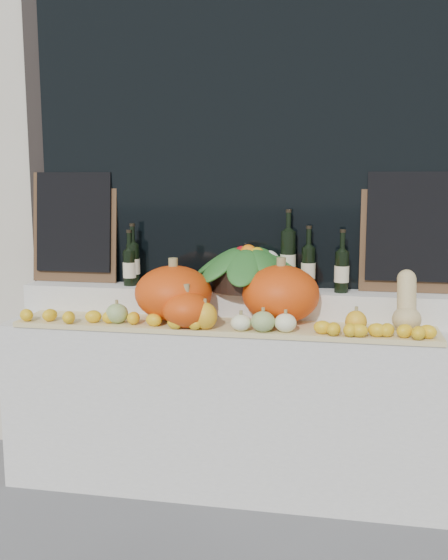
# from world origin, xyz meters

# --- Properties ---
(storefront_facade) EXTENTS (7.00, 0.94, 4.50)m
(storefront_facade) POSITION_xyz_m (0.00, 2.25, 2.25)
(storefront_facade) COLOR beige
(storefront_facade) RESTS_ON ground
(display_sill) EXTENTS (2.30, 0.55, 0.88)m
(display_sill) POSITION_xyz_m (0.00, 1.52, 0.44)
(display_sill) COLOR silver
(display_sill) RESTS_ON ground
(rear_tier) EXTENTS (2.30, 0.25, 0.16)m
(rear_tier) POSITION_xyz_m (0.00, 1.68, 0.96)
(rear_tier) COLOR silver
(rear_tier) RESTS_ON display_sill
(straw_bedding) EXTENTS (2.10, 0.32, 0.02)m
(straw_bedding) POSITION_xyz_m (0.00, 1.40, 0.89)
(straw_bedding) COLOR tan
(straw_bedding) RESTS_ON display_sill
(pumpkin_left) EXTENTS (0.41, 0.41, 0.28)m
(pumpkin_left) POSITION_xyz_m (-0.26, 1.45, 1.05)
(pumpkin_left) COLOR #E0470B
(pumpkin_left) RESTS_ON straw_bedding
(pumpkin_right) EXTENTS (0.50, 0.50, 0.29)m
(pumpkin_right) POSITION_xyz_m (0.28, 1.49, 1.05)
(pumpkin_right) COLOR #E0470B
(pumpkin_right) RESTS_ON straw_bedding
(pumpkin_center) EXTENTS (0.26, 0.26, 0.17)m
(pumpkin_center) POSITION_xyz_m (-0.16, 1.31, 0.99)
(pumpkin_center) COLOR #E0470B
(pumpkin_center) RESTS_ON straw_bedding
(butternut_squash) EXTENTS (0.14, 0.20, 0.29)m
(butternut_squash) POSITION_xyz_m (0.89, 1.43, 1.03)
(butternut_squash) COLOR tan
(butternut_squash) RESTS_ON straw_bedding
(decorative_gourds) EXTENTS (1.28, 0.17, 0.15)m
(decorative_gourds) POSITION_xyz_m (0.05, 1.30, 0.96)
(decorative_gourds) COLOR #356F21
(decorative_gourds) RESTS_ON straw_bedding
(lemon_heap) EXTENTS (2.20, 0.16, 0.06)m
(lemon_heap) POSITION_xyz_m (0.00, 1.29, 0.94)
(lemon_heap) COLOR yellow
(lemon_heap) RESTS_ON straw_bedding
(produce_bowl) EXTENTS (0.63, 0.63, 0.25)m
(produce_bowl) POSITION_xyz_m (0.09, 1.66, 1.16)
(produce_bowl) COLOR black
(produce_bowl) RESTS_ON rear_tier
(wine_bottle_far_left) EXTENTS (0.08, 0.08, 0.34)m
(wine_bottle_far_left) POSITION_xyz_m (-0.55, 1.68, 1.16)
(wine_bottle_far_left) COLOR black
(wine_bottle_far_left) RESTS_ON rear_tier
(wine_bottle_near_left) EXTENTS (0.08, 0.08, 0.31)m
(wine_bottle_near_left) POSITION_xyz_m (-0.57, 1.66, 1.14)
(wine_bottle_near_left) COLOR black
(wine_bottle_near_left) RESTS_ON rear_tier
(wine_bottle_tall) EXTENTS (0.08, 0.08, 0.42)m
(wine_bottle_tall) POSITION_xyz_m (0.30, 1.70, 1.20)
(wine_bottle_tall) COLOR black
(wine_bottle_tall) RESTS_ON rear_tier
(wine_bottle_near_right) EXTENTS (0.08, 0.08, 0.34)m
(wine_bottle_near_right) POSITION_xyz_m (0.41, 1.69, 1.16)
(wine_bottle_near_right) COLOR black
(wine_bottle_near_right) RESTS_ON rear_tier
(wine_bottle_far_right) EXTENTS (0.08, 0.08, 0.33)m
(wine_bottle_far_right) POSITION_xyz_m (0.58, 1.66, 1.15)
(wine_bottle_far_right) COLOR black
(wine_bottle_far_right) RESTS_ON rear_tier
(chalkboard_left) EXTENTS (0.50, 0.09, 0.62)m
(chalkboard_left) POSITION_xyz_m (-0.92, 1.74, 1.36)
(chalkboard_left) COLOR #4C331E
(chalkboard_left) RESTS_ON rear_tier
(chalkboard_right) EXTENTS (0.50, 0.09, 0.62)m
(chalkboard_right) POSITION_xyz_m (0.92, 1.74, 1.36)
(chalkboard_right) COLOR #4C331E
(chalkboard_right) RESTS_ON rear_tier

